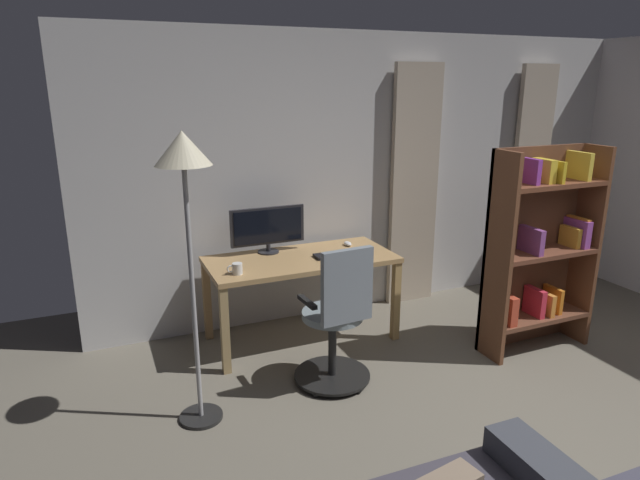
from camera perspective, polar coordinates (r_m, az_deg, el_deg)
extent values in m
cube|color=silver|center=(5.22, 5.87, 6.76)|extent=(5.39, 0.10, 2.55)
cube|color=#C2B19B|center=(6.21, 20.93, 6.08)|extent=(0.43, 0.06, 2.29)
cube|color=#C2B19B|center=(5.33, 9.75, 5.39)|extent=(0.49, 0.06, 2.29)
cube|color=tan|center=(4.51, -2.00, -2.05)|extent=(1.54, 0.71, 0.04)
cube|color=tan|center=(4.68, 7.87, -6.29)|extent=(0.06, 0.06, 0.69)
cube|color=tan|center=(4.17, -9.85, -9.28)|extent=(0.06, 0.06, 0.69)
cube|color=tan|center=(5.19, 4.32, -3.87)|extent=(0.06, 0.06, 0.69)
cube|color=#AB8352|center=(4.74, -11.66, -6.19)|extent=(0.06, 0.06, 0.69)
cylinder|color=black|center=(4.16, 1.27, -13.85)|extent=(0.56, 0.56, 0.02)
sphere|color=black|center=(4.28, 4.39, -13.20)|extent=(0.05, 0.05, 0.05)
sphere|color=black|center=(4.39, 0.65, -12.35)|extent=(0.05, 0.05, 0.05)
sphere|color=black|center=(4.20, -2.32, -13.75)|extent=(0.05, 0.05, 0.05)
sphere|color=black|center=(3.97, -0.40, -15.70)|extent=(0.05, 0.05, 0.05)
sphere|color=black|center=(4.02, 4.03, -15.30)|extent=(0.05, 0.05, 0.05)
cylinder|color=black|center=(4.05, 1.29, -11.04)|extent=(0.06, 0.06, 0.46)
cylinder|color=gray|center=(3.94, 1.31, -7.76)|extent=(0.47, 0.47, 0.05)
cube|color=gray|center=(3.67, 2.83, -4.84)|extent=(0.38, 0.08, 0.52)
cube|color=black|center=(3.80, -1.34, -6.46)|extent=(0.06, 0.24, 0.03)
cube|color=black|center=(3.98, 3.87, -5.43)|extent=(0.06, 0.24, 0.03)
cylinder|color=#232328|center=(4.65, -5.38, -1.21)|extent=(0.18, 0.18, 0.01)
cylinder|color=#232328|center=(4.64, -5.39, -0.78)|extent=(0.04, 0.04, 0.06)
cube|color=#232328|center=(4.59, -5.47, 1.49)|extent=(0.64, 0.03, 0.32)
cube|color=black|center=(4.58, -5.41, 1.44)|extent=(0.59, 0.01, 0.28)
cube|color=black|center=(4.53, 1.66, -1.53)|extent=(0.36, 0.13, 0.02)
ellipsoid|color=white|center=(4.82, 2.89, -0.38)|extent=(0.06, 0.10, 0.04)
cylinder|color=white|center=(4.15, -8.59, -2.96)|extent=(0.08, 0.08, 0.09)
torus|color=white|center=(4.14, -9.27, -2.99)|extent=(0.06, 0.01, 0.06)
cube|color=brown|center=(4.99, 25.78, -0.56)|extent=(0.04, 0.30, 1.64)
cube|color=brown|center=(4.37, 17.99, -1.92)|extent=(0.04, 0.30, 1.64)
cube|color=brown|center=(4.76, 21.04, -0.76)|extent=(0.93, 0.04, 1.64)
cube|color=brown|center=(4.85, 21.46, -7.38)|extent=(0.86, 0.30, 0.04)
cube|color=brown|center=(4.67, 22.14, -1.20)|extent=(0.86, 0.30, 0.04)
cube|color=brown|center=(4.55, 22.88, 5.41)|extent=(0.86, 0.30, 0.04)
cube|color=#C3432C|center=(4.58, 18.55, -6.67)|extent=(0.07, 0.26, 0.23)
cube|color=#9C49A6|center=(4.88, 25.09, 0.73)|extent=(0.06, 0.25, 0.22)
cube|color=gold|center=(4.52, 22.89, 6.64)|extent=(0.03, 0.26, 0.16)
cube|color=orange|center=(4.86, 22.15, -6.03)|extent=(0.04, 0.24, 0.18)
cube|color=gold|center=(4.84, 24.55, 0.32)|extent=(0.04, 0.19, 0.16)
cube|color=purple|center=(4.37, 20.96, 6.71)|extent=(0.04, 0.20, 0.19)
cube|color=#D52E42|center=(4.79, 21.39, -5.99)|extent=(0.05, 0.20, 0.23)
cube|color=orange|center=(4.88, 25.17, 0.82)|extent=(0.04, 0.21, 0.23)
cube|color=gold|center=(4.47, 22.23, 6.69)|extent=(0.07, 0.20, 0.18)
cube|color=orange|center=(4.92, 23.03, -5.68)|extent=(0.04, 0.20, 0.21)
cube|color=#8D4A94|center=(4.54, 21.03, 0.00)|extent=(0.05, 0.25, 0.20)
cube|color=gold|center=(4.72, 25.28, 7.02)|extent=(0.04, 0.24, 0.21)
cylinder|color=black|center=(3.85, -12.24, -17.48)|extent=(0.28, 0.28, 0.02)
cylinder|color=#A5A5A8|center=(3.47, -13.04, -6.14)|extent=(0.03, 0.03, 1.66)
cone|color=beige|center=(3.24, -14.09, 9.26)|extent=(0.33, 0.33, 0.20)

